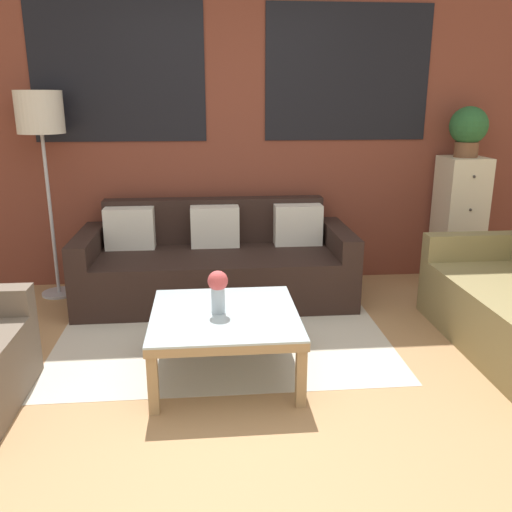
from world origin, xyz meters
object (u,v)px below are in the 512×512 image
Objects in this scene: couch_dark at (216,265)px; potted_plant at (468,129)px; floor_lamp at (41,121)px; drawer_cabinet at (458,221)px; flower_vase at (218,288)px; coffee_table at (225,322)px.

potted_plant is at bearing 5.77° from couch_dark.
floor_lamp reaches higher than potted_plant.
floor_lamp is at bearing -179.61° from drawer_cabinet.
drawer_cabinet is 4.35× the size of flower_vase.
flower_vase is (-2.16, -1.53, -0.01)m from drawer_cabinet.
drawer_cabinet is (3.48, 0.02, -0.87)m from floor_lamp.
floor_lamp is 3.94× the size of potted_plant.
flower_vase is (-0.04, 0.00, 0.21)m from coffee_table.
potted_plant reaches higher than flower_vase.
potted_plant is (2.15, 0.22, 1.07)m from couch_dark.
flower_vase is at bearing -48.78° from floor_lamp.
potted_plant reaches higher than drawer_cabinet.
drawer_cabinet is 2.65m from flower_vase.
coffee_table is at bearing -88.97° from couch_dark.
potted_plant is at bearing 90.00° from drawer_cabinet.
floor_lamp reaches higher than flower_vase.
potted_plant is (2.12, 1.53, 1.02)m from coffee_table.
flower_vase reaches higher than coffee_table.
couch_dark is at bearing -8.25° from floor_lamp.
drawer_cabinet is at bearing 0.39° from floor_lamp.
couch_dark is 2.17m from drawer_cabinet.
floor_lamp is 2.19m from flower_vase.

